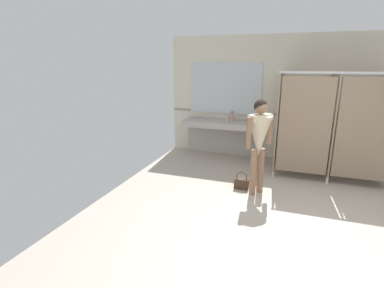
% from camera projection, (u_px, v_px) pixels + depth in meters
% --- Properties ---
extents(ground_plane, '(6.61, 6.88, 0.10)m').
position_uv_depth(ground_plane, '(309.00, 233.00, 4.02)').
color(ground_plane, '#B2A899').
extents(wall_back, '(6.61, 0.12, 2.83)m').
position_uv_depth(wall_back, '(311.00, 100.00, 6.54)').
color(wall_back, beige).
rests_on(wall_back, ground_plane).
extents(wall_back_tile_band, '(6.61, 0.01, 0.06)m').
position_uv_depth(wall_back_tile_band, '(310.00, 116.00, 6.58)').
color(wall_back_tile_band, '#9E937F').
rests_on(wall_back_tile_band, wall_back).
extents(vanity_counter, '(1.84, 0.57, 0.98)m').
position_uv_depth(vanity_counter, '(222.00, 130.00, 7.13)').
color(vanity_counter, '#B2ADA3').
rests_on(vanity_counter, ground_plane).
extents(mirror_panel, '(1.74, 0.02, 1.22)m').
position_uv_depth(mirror_panel, '(225.00, 88.00, 7.05)').
color(mirror_panel, silver).
rests_on(mirror_panel, wall_back).
extents(bathroom_stalls, '(2.06, 1.34, 2.07)m').
position_uv_depth(bathroom_stalls, '(332.00, 123.00, 5.66)').
color(bathroom_stalls, '#84705B').
rests_on(bathroom_stalls, ground_plane).
extents(person_standing, '(0.56, 0.56, 1.64)m').
position_uv_depth(person_standing, '(259.00, 136.00, 4.87)').
color(person_standing, '#8C664C').
rests_on(person_standing, ground_plane).
extents(handbag, '(0.26, 0.12, 0.32)m').
position_uv_depth(handbag, '(241.00, 183.00, 5.30)').
color(handbag, '#3F2D1E').
rests_on(handbag, ground_plane).
extents(soap_dispenser, '(0.07, 0.07, 0.22)m').
position_uv_depth(soap_dispenser, '(232.00, 117.00, 7.04)').
color(soap_dispenser, '#D899B2').
rests_on(soap_dispenser, vanity_counter).
extents(paper_cup, '(0.07, 0.07, 0.08)m').
position_uv_depth(paper_cup, '(227.00, 121.00, 6.85)').
color(paper_cup, beige).
rests_on(paper_cup, vanity_counter).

